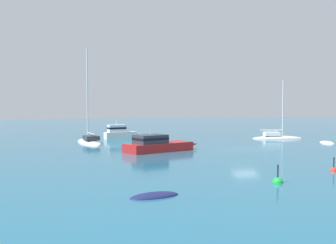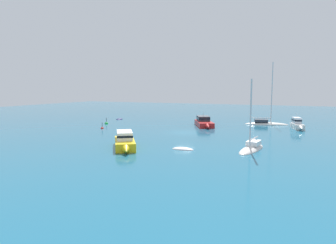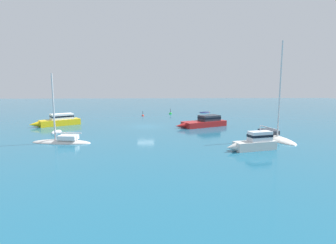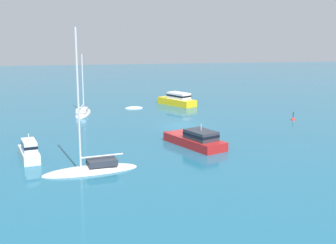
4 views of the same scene
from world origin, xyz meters
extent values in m
plane|color=#1E607F|center=(0.00, 0.00, 0.00)|extent=(160.00, 160.00, 0.00)
ellipsoid|color=silver|center=(-15.29, 9.87, 0.00)|extent=(3.73, 7.81, 0.89)
cube|color=#2D333D|center=(-15.10, 8.99, 0.68)|extent=(1.95, 2.53, 0.47)
cylinder|color=silver|center=(-15.46, 10.60, 5.76)|extent=(0.16, 0.16, 10.64)
cylinder|color=silver|center=(-15.09, 8.95, 1.17)|extent=(0.87, 3.33, 0.13)
cube|color=#B21E1E|center=(-8.82, 0.26, 0.41)|extent=(7.16, 5.21, 0.82)
cone|color=#B21E1E|center=(-5.07, 2.11, 0.41)|extent=(1.88, 1.49, 0.82)
cube|color=#2D333D|center=(-9.69, -0.17, 1.24)|extent=(3.51, 3.07, 0.83)
cube|color=black|center=(-9.69, -0.17, 1.28)|extent=(3.57, 3.12, 0.24)
cylinder|color=silver|center=(-9.69, -0.17, 1.97)|extent=(0.08, 0.08, 0.64)
ellipsoid|color=white|center=(11.68, 4.33, 0.00)|extent=(1.18, 2.42, 0.50)
cube|color=yellow|center=(13.37, -1.88, 0.46)|extent=(6.03, 5.01, 0.91)
cone|color=yellow|center=(16.37, 0.15, 0.46)|extent=(1.73, 1.58, 0.91)
cube|color=white|center=(13.08, -2.08, 1.36)|extent=(3.60, 3.18, 0.88)
cube|color=black|center=(13.08, -2.08, 1.40)|extent=(3.66, 3.24, 0.24)
ellipsoid|color=silver|center=(8.76, 11.05, 0.00)|extent=(6.74, 2.54, 0.75)
cube|color=white|center=(7.98, 11.15, 0.62)|extent=(2.11, 1.45, 0.48)
cylinder|color=silver|center=(9.42, 10.97, 3.94)|extent=(0.17, 0.17, 7.12)
cylinder|color=silver|center=(7.95, 11.16, 1.11)|extent=(2.95, 0.51, 0.14)
cube|color=silver|center=(-11.19, 15.06, 0.43)|extent=(4.38, 2.37, 0.86)
cone|color=silver|center=(-8.71, 15.72, 0.43)|extent=(1.23, 1.10, 0.86)
cube|color=silver|center=(-11.71, 14.92, 1.34)|extent=(2.45, 1.61, 0.95)
cube|color=black|center=(-11.71, 14.92, 1.38)|extent=(2.50, 1.66, 0.24)
cylinder|color=silver|center=(-11.71, 14.92, 2.09)|extent=(0.08, 0.08, 0.57)
ellipsoid|color=#191E4C|center=(-12.50, -19.32, 0.00)|extent=(2.94, 1.95, 0.44)
sphere|color=green|center=(-4.68, -17.07, 0.00)|extent=(0.65, 0.65, 0.65)
cylinder|color=black|center=(-4.68, -17.07, 0.71)|extent=(0.08, 0.08, 0.76)
sphere|color=red|center=(1.07, -13.82, 0.00)|extent=(0.51, 0.51, 0.51)
cylinder|color=black|center=(1.07, -13.82, 0.61)|extent=(0.08, 0.08, 0.70)
camera|label=1|loc=(-16.09, -40.78, 4.87)|focal=46.14mm
camera|label=2|loc=(42.03, 16.11, 6.59)|focal=33.03mm
camera|label=3|loc=(-1.57, 40.52, 6.40)|focal=29.02mm
camera|label=4|loc=(-50.77, 9.16, 11.41)|focal=50.13mm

